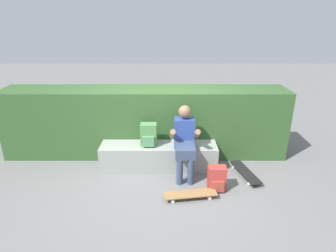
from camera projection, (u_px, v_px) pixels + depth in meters
name	position (u px, v px, depth m)	size (l,w,h in m)	color
ground_plane	(158.00, 179.00, 4.81)	(24.00, 24.00, 0.00)	slate
bench_main	(158.00, 156.00, 5.09)	(2.06, 0.47, 0.45)	#949991
person_skater	(184.00, 140.00, 4.73)	(0.49, 0.62, 1.20)	#2D4793
skateboard_near_person	(190.00, 194.00, 4.27)	(0.82, 0.31, 0.09)	olive
skateboard_beside_bench	(244.00, 172.00, 4.88)	(0.38, 0.82, 0.09)	black
backpack_on_bench	(148.00, 135.00, 4.92)	(0.28, 0.23, 0.40)	#51894C
backpack_on_ground	(216.00, 179.00, 4.45)	(0.28, 0.23, 0.40)	#B23833
hedge_row	(145.00, 122.00, 5.51)	(5.34, 0.76, 1.30)	#33582B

